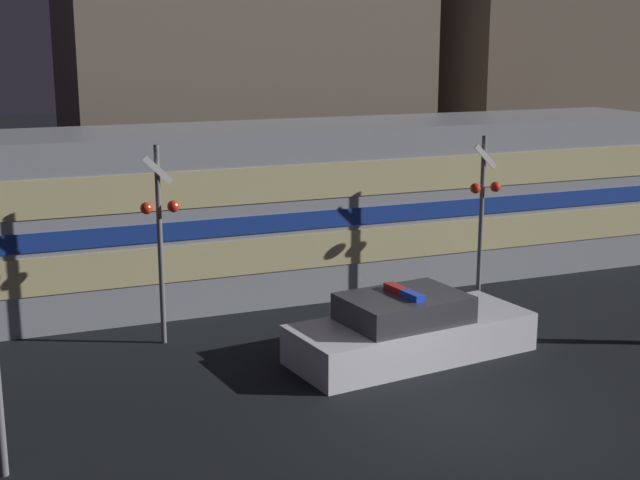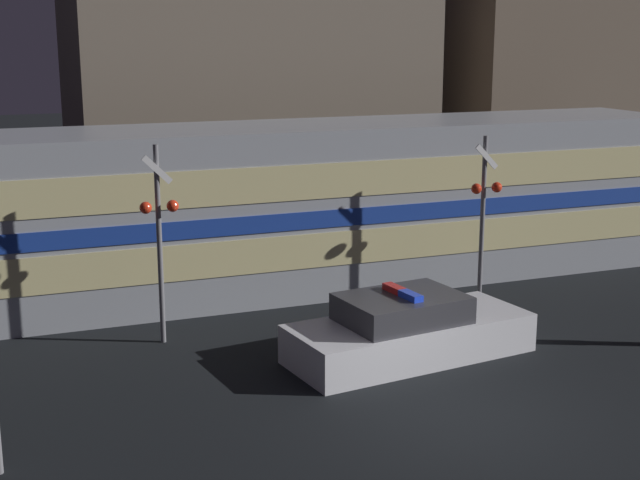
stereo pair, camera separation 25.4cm
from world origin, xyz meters
name	(u,v)px [view 2 (the right image)]	position (x,y,z in m)	size (l,w,h in m)	color
ground_plane	(454,415)	(0.00, 0.00, 0.00)	(120.00, 120.00, 0.00)	black
train	(248,210)	(-0.99, 7.99, 1.94)	(22.19, 3.19, 3.88)	#999EA5
police_car	(408,331)	(0.49, 2.62, 0.51)	(4.81, 2.37, 1.35)	silver
crossing_signal_near	(484,206)	(3.60, 5.15, 2.22)	(0.75, 0.29, 3.78)	slate
crossing_signal_far	(159,229)	(-3.61, 5.09, 2.30)	(0.75, 0.29, 3.91)	slate
building_left	(246,99)	(1.16, 15.15, 3.99)	(10.50, 5.87, 7.97)	#726656
building_center	(565,57)	(12.87, 15.14, 5.13)	(8.85, 4.82, 10.27)	brown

